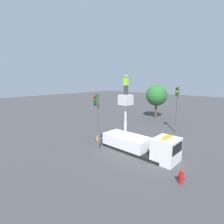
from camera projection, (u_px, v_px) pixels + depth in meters
ground_plane at (134, 151)px, 15.95m from camera, size 120.00×120.00×0.00m
bucket_truck at (138, 143)px, 15.49m from camera, size 7.05×2.10×5.06m
worker at (126, 85)px, 15.56m from camera, size 0.40×0.26×1.75m
traffic_light_pole at (97, 110)px, 15.49m from camera, size 0.34×0.57×5.31m
traffic_light_across at (177, 100)px, 20.64m from camera, size 0.34×0.57×5.68m
fire_hydrant at (181, 177)px, 10.86m from camera, size 0.52×0.28×0.94m
traffic_cone_rear at (98, 138)px, 18.35m from camera, size 0.42×0.42×0.72m
tree_left_bg at (156, 95)px, 28.94m from camera, size 3.48×3.48×5.54m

